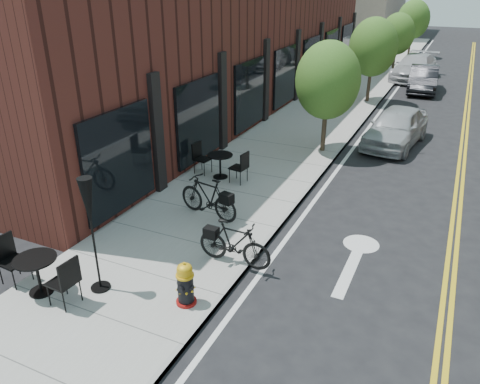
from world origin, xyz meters
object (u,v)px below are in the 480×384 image
Objects in this scene: bicycle_left at (208,197)px; fire_hydrant at (185,284)px; bistro_set_b at (37,270)px; parked_car_b at (423,79)px; parked_car_a at (396,127)px; bicycle_right at (234,243)px; parked_car_c at (415,67)px; bistro_set_c at (220,163)px; patio_umbrella at (89,212)px.

fire_hydrant is at bearing 33.31° from bicycle_left.
bicycle_left reaches higher than bistro_set_b.
parked_car_b is at bearing 91.98° from fire_hydrant.
bicycle_right is at bearing -93.20° from parked_car_a.
parked_car_c is at bearing 100.40° from parked_car_b.
bistro_set_c is at bearing -147.88° from bicycle_left.
bicycle_left is 3.86m from patio_umbrella.
parked_car_a is at bearing -79.95° from parked_car_c.
patio_umbrella reaches higher than parked_car_c.
bistro_set_c is 0.45× the size of parked_car_b.
patio_umbrella reaches higher than bistro_set_c.
patio_umbrella is at bearing -100.80° from parked_car_a.
patio_umbrella is at bearing 134.09° from bicycle_right.
parked_car_b is at bearing -179.24° from bicycle_left.
bicycle_left is 8.94m from parked_car_a.
parked_car_a is (2.15, 11.56, 0.15)m from fire_hydrant.
fire_hydrant is 21.56m from parked_car_b.
bistro_set_c is 19.26m from parked_car_c.
parked_car_c reaches higher than parked_car_b.
patio_umbrella reaches higher than fire_hydrant.
patio_umbrella reaches higher than bistro_set_b.
bicycle_right is 10.13m from parked_car_a.
bistro_set_b is 6.70m from bistro_set_c.
parked_car_a reaches higher than bistro_set_c.
patio_umbrella is (-2.05, -1.93, 1.21)m from bicycle_right.
bistro_set_b is at bearing -148.31° from patio_umbrella.
bicycle_left is at bearing -105.24° from parked_car_a.
parked_car_a is at bearing 168.75° from bicycle_left.
bistro_set_c is at bearing 94.01° from patio_umbrella.
bicycle_right is (0.25, 1.60, 0.08)m from fire_hydrant.
patio_umbrella is at bearing -78.29° from bistro_set_c.
fire_hydrant is at bearing 10.34° from patio_umbrella.
parked_car_c is at bearing -1.87° from bicycle_right.
patio_umbrella is (0.43, -6.07, 1.24)m from bistro_set_c.
parked_car_a is 1.00× the size of parked_car_b.
parked_car_b reaches higher than fire_hydrant.
bicycle_right is at bearing -99.04° from parked_car_b.
bistro_set_c is at bearing -119.39° from parked_car_a.
bicycle_right is 0.41× the size of parked_car_a.
bistro_set_c is 0.77× the size of patio_umbrella.
bistro_set_b is at bearing -106.00° from parked_car_b.
bistro_set_b is at bearing -92.61° from parked_car_c.
parked_car_a is at bearing 72.50° from bistro_set_b.
parked_car_b is at bearing 81.63° from bistro_set_b.
bicycle_right is 4.82m from bistro_set_c.
parked_car_b is (0.00, 9.89, -0.02)m from parked_car_a.
fire_hydrant is 0.53× the size of bicycle_right.
fire_hydrant is at bearing -86.59° from parked_car_c.
parked_car_b is (4.93, 22.38, 0.05)m from bistro_set_b.
fire_hydrant is at bearing 171.89° from bicycle_right.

